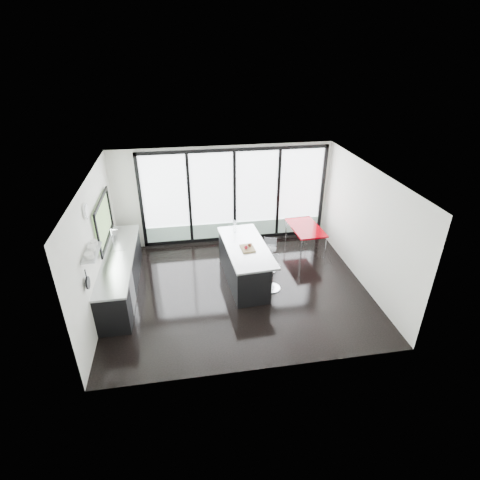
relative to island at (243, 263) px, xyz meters
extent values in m
cube|color=black|center=(-0.18, -0.39, -0.47)|extent=(6.00, 5.00, 0.00)
cube|color=white|center=(-0.18, -0.39, 2.33)|extent=(6.00, 5.00, 0.00)
cube|color=silver|center=(-0.18, 2.11, 0.93)|extent=(6.00, 0.00, 2.80)
cube|color=white|center=(0.12, 2.08, 0.93)|extent=(5.00, 0.02, 2.50)
cube|color=slate|center=(0.12, 2.04, -0.10)|extent=(5.00, 0.02, 0.44)
cube|color=black|center=(-1.13, 2.04, 0.93)|extent=(0.08, 0.04, 2.50)
cube|color=black|center=(0.12, 2.04, 0.93)|extent=(0.08, 0.04, 2.50)
cube|color=black|center=(1.37, 2.04, 0.93)|extent=(0.08, 0.04, 2.50)
cube|color=silver|center=(-0.18, -2.89, 0.93)|extent=(6.00, 0.00, 2.80)
cube|color=silver|center=(-3.18, -0.39, 0.93)|extent=(0.00, 5.00, 2.80)
cube|color=#678B4D|center=(-3.15, 0.51, 1.13)|extent=(0.02, 1.60, 0.90)
cube|color=#AAADAF|center=(-3.05, -1.24, 1.28)|extent=(0.25, 0.80, 0.03)
cylinder|color=white|center=(-3.15, -0.69, 1.88)|extent=(0.04, 0.30, 0.30)
cylinder|color=black|center=(-3.12, -1.64, 0.88)|extent=(0.03, 0.24, 0.24)
cube|color=silver|center=(2.82, -0.39, 0.93)|extent=(0.00, 5.00, 2.80)
cube|color=black|center=(-2.86, 0.01, -0.04)|extent=(0.65, 3.20, 0.87)
cube|color=#AAADAF|center=(-2.86, 0.01, 0.42)|extent=(0.69, 3.24, 0.05)
cube|color=#AAADAF|center=(-2.86, 0.51, 0.42)|extent=(0.45, 0.48, 0.06)
cylinder|color=silver|center=(-3.01, 0.51, 0.67)|extent=(0.02, 0.02, 0.44)
cube|color=#AAADAF|center=(-2.54, -0.74, -0.05)|extent=(0.03, 0.60, 0.80)
cube|color=black|center=(-0.01, 0.00, -0.03)|extent=(0.91, 2.27, 0.88)
cube|color=#AAADAF|center=(0.07, 0.00, 0.43)|extent=(1.11, 2.34, 0.05)
cube|color=#9E8656|center=(0.09, -0.15, 0.47)|extent=(0.33, 0.42, 0.03)
sphere|color=maroon|center=(0.04, -0.20, 0.53)|extent=(0.10, 0.10, 0.09)
sphere|color=#602C1B|center=(0.14, -0.09, 0.53)|extent=(0.09, 0.09, 0.08)
cylinder|color=silver|center=(-0.08, 0.75, 0.60)|extent=(0.08, 0.08, 0.28)
cylinder|color=silver|center=(0.61, -0.51, -0.14)|extent=(0.43, 0.43, 0.66)
cylinder|color=silver|center=(0.73, 0.31, -0.14)|extent=(0.53, 0.53, 0.66)
cube|color=#8C0009|center=(1.95, 1.18, -0.12)|extent=(0.84, 1.38, 0.72)
camera|label=1|loc=(-1.32, -7.60, 4.72)|focal=28.00mm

